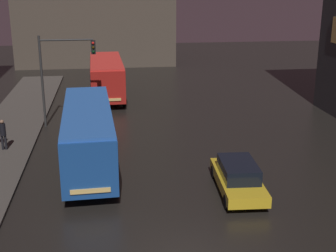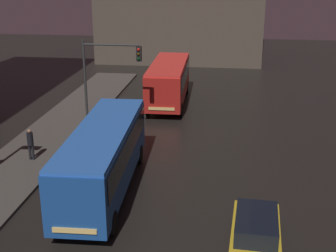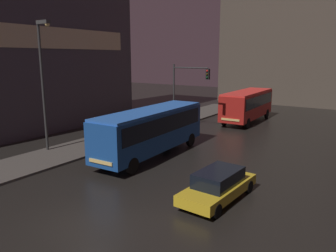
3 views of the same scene
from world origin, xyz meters
name	(u,v)px [view 3 (image 3 of 3)]	position (x,y,z in m)	size (l,w,h in m)	color
ground_plane	(89,225)	(0.00, 0.00, 0.00)	(120.00, 120.00, 0.00)	black
sidewalk_left	(105,141)	(-9.00, 10.00, 0.07)	(4.00, 48.00, 0.15)	#47423D
building_far_backdrop	(292,19)	(-3.62, 44.64, 12.30)	(18.07, 12.00, 24.61)	#4C4238
bus_near	(151,128)	(-3.62, 9.15, 2.00)	(2.86, 10.23, 3.25)	#194793
bus_far	(247,103)	(-2.59, 24.60, 1.99)	(2.86, 9.34, 3.22)	#AD1E19
car_taxi	(218,185)	(3.31, 5.15, 0.76)	(2.10, 4.83, 1.48)	gold
pedestrian_near	(95,126)	(-10.25, 10.24, 1.16)	(0.41, 0.41, 1.74)	black
pedestrian_mid	(126,124)	(-8.55, 12.09, 1.18)	(0.44, 0.44, 1.78)	black
traffic_light_main	(186,86)	(-5.52, 16.86, 4.16)	(3.66, 0.35, 6.09)	#2D2D2D
street_lamp_sidewalk	(43,68)	(-10.26, 5.74, 5.95)	(1.25, 0.36, 8.97)	#2D2D2D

